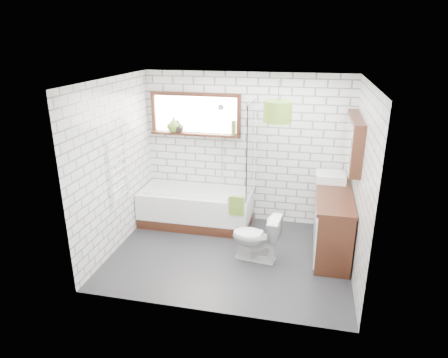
% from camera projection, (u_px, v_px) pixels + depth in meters
% --- Properties ---
extents(floor, '(3.40, 2.60, 0.01)m').
position_uv_depth(floor, '(230.00, 255.00, 5.86)').
color(floor, '#232326').
rests_on(floor, ground).
extents(ceiling, '(3.40, 2.60, 0.01)m').
position_uv_depth(ceiling, '(231.00, 80.00, 5.00)').
color(ceiling, white).
rests_on(ceiling, ground).
extents(wall_back, '(3.40, 0.01, 2.50)m').
position_uv_depth(wall_back, '(246.00, 149.00, 6.63)').
color(wall_back, white).
rests_on(wall_back, ground).
extents(wall_front, '(3.40, 0.01, 2.50)m').
position_uv_depth(wall_front, '(205.00, 214.00, 4.23)').
color(wall_front, white).
rests_on(wall_front, ground).
extents(wall_left, '(0.01, 2.60, 2.50)m').
position_uv_depth(wall_left, '(115.00, 166.00, 5.78)').
color(wall_left, white).
rests_on(wall_left, ground).
extents(wall_right, '(0.01, 2.60, 2.50)m').
position_uv_depth(wall_right, '(361.00, 184.00, 5.09)').
color(wall_right, white).
rests_on(wall_right, ground).
extents(window, '(1.52, 0.16, 0.68)m').
position_uv_depth(window, '(195.00, 115.00, 6.57)').
color(window, black).
rests_on(window, wall_back).
extents(towel_radiator, '(0.06, 0.52, 1.00)m').
position_uv_depth(towel_radiator, '(118.00, 170.00, 5.79)').
color(towel_radiator, white).
rests_on(towel_radiator, wall_left).
extents(mirror_cabinet, '(0.16, 1.20, 0.70)m').
position_uv_depth(mirror_cabinet, '(353.00, 142.00, 5.52)').
color(mirror_cabinet, black).
rests_on(mirror_cabinet, wall_right).
extents(shower_riser, '(0.02, 0.02, 1.30)m').
position_uv_depth(shower_riser, '(222.00, 143.00, 6.64)').
color(shower_riser, silver).
rests_on(shower_riser, wall_back).
extents(bathtub, '(1.85, 0.81, 0.60)m').
position_uv_depth(bathtub, '(196.00, 207.00, 6.73)').
color(bathtub, white).
rests_on(bathtub, floor).
extents(shower_screen, '(0.02, 0.72, 1.50)m').
position_uv_depth(shower_screen, '(251.00, 151.00, 6.19)').
color(shower_screen, white).
rests_on(shower_screen, bathtub).
extents(towel_green, '(0.22, 0.06, 0.31)m').
position_uv_depth(towel_green, '(237.00, 206.00, 6.11)').
color(towel_green, '#587D25').
rests_on(towel_green, bathtub).
extents(towel_beige, '(0.20, 0.05, 0.26)m').
position_uv_depth(towel_beige, '(235.00, 205.00, 6.11)').
color(towel_beige, tan).
rests_on(towel_beige, bathtub).
extents(vanity, '(0.51, 1.59, 0.91)m').
position_uv_depth(vanity, '(333.00, 222.00, 5.87)').
color(vanity, black).
rests_on(vanity, floor).
extents(basin, '(0.44, 0.39, 0.13)m').
position_uv_depth(basin, '(331.00, 177.00, 6.15)').
color(basin, white).
rests_on(basin, vanity).
extents(tap, '(0.04, 0.04, 0.16)m').
position_uv_depth(tap, '(342.00, 174.00, 6.09)').
color(tap, silver).
rests_on(tap, vanity).
extents(toilet, '(0.47, 0.72, 0.70)m').
position_uv_depth(toilet, '(256.00, 237.00, 5.64)').
color(toilet, white).
rests_on(toilet, floor).
extents(vase_olive, '(0.29, 0.29, 0.25)m').
position_uv_depth(vase_olive, '(174.00, 126.00, 6.69)').
color(vase_olive, olive).
rests_on(vase_olive, window).
extents(vase_dark, '(0.22, 0.22, 0.20)m').
position_uv_depth(vase_dark, '(178.00, 127.00, 6.68)').
color(vase_dark, black).
rests_on(vase_dark, window).
extents(bottle, '(0.08, 0.08, 0.24)m').
position_uv_depth(bottle, '(233.00, 129.00, 6.48)').
color(bottle, olive).
rests_on(bottle, window).
extents(pendant, '(0.37, 0.37, 0.27)m').
position_uv_depth(pendant, '(278.00, 112.00, 5.19)').
color(pendant, '#587D25').
rests_on(pendant, ceiling).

